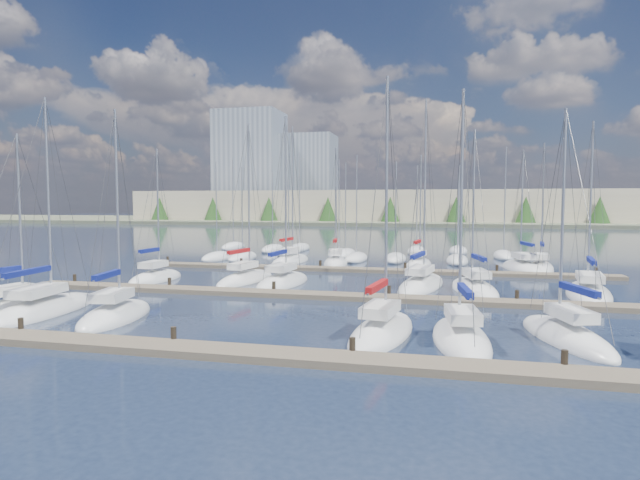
% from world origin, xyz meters
% --- Properties ---
extents(ground, '(400.00, 400.00, 0.00)m').
position_xyz_m(ground, '(0.00, 60.00, 0.00)').
color(ground, '#212C43').
rests_on(ground, ground).
extents(dock_near, '(44.00, 1.93, 1.10)m').
position_xyz_m(dock_near, '(0.00, 2.01, 0.15)').
color(dock_near, '#6B5E4C').
rests_on(dock_near, ground).
extents(dock_mid, '(44.00, 1.93, 1.10)m').
position_xyz_m(dock_mid, '(0.00, 16.01, 0.15)').
color(dock_mid, '#6B5E4C').
rests_on(dock_mid, ground).
extents(dock_far, '(44.00, 1.93, 1.10)m').
position_xyz_m(dock_far, '(0.00, 30.01, 0.15)').
color(dock_far, '#6B5E4C').
rests_on(dock_far, ground).
extents(sailboat_m, '(4.08, 9.39, 12.58)m').
position_xyz_m(sailboat_m, '(17.08, 20.94, 0.17)').
color(sailboat_m, white).
rests_on(sailboat_m, ground).
extents(sailboat_p, '(3.10, 6.99, 11.76)m').
position_xyz_m(sailboat_p, '(4.99, 35.16, 0.19)').
color(sailboat_p, white).
rests_on(sailboat_p, ground).
extents(sailboat_f, '(4.24, 8.09, 11.37)m').
position_xyz_m(sailboat_f, '(13.05, 7.90, 0.18)').
color(sailboat_f, white).
rests_on(sailboat_f, ground).
extents(sailboat_o, '(3.36, 6.87, 12.61)m').
position_xyz_m(sailboat_o, '(-3.33, 34.82, 0.19)').
color(sailboat_o, white).
rests_on(sailboat_o, ground).
extents(sailboat_i, '(3.40, 8.38, 13.39)m').
position_xyz_m(sailboat_i, '(-8.01, 21.80, 0.19)').
color(sailboat_i, white).
rests_on(sailboat_i, ground).
extents(sailboat_a, '(3.47, 7.80, 11.03)m').
position_xyz_m(sailboat_a, '(-16.58, 7.32, 0.18)').
color(sailboat_a, white).
rests_on(sailboat_a, ground).
extents(sailboat_j, '(3.41, 8.35, 13.73)m').
position_xyz_m(sailboat_j, '(-4.67, 21.18, 0.18)').
color(sailboat_j, white).
rests_on(sailboat_j, ground).
extents(sailboat_r, '(3.19, 7.84, 12.65)m').
position_xyz_m(sailboat_r, '(16.32, 35.09, 0.19)').
color(sailboat_r, white).
rests_on(sailboat_r, ground).
extents(sailboat_c, '(3.86, 7.49, 12.12)m').
position_xyz_m(sailboat_c, '(-9.85, 7.20, 0.18)').
color(sailboat_c, white).
rests_on(sailboat_c, ground).
extents(sailboat_k, '(4.25, 10.18, 14.79)m').
position_xyz_m(sailboat_k, '(5.86, 22.18, 0.19)').
color(sailboat_k, white).
rests_on(sailboat_k, ground).
extents(sailboat_d, '(3.45, 8.15, 13.03)m').
position_xyz_m(sailboat_d, '(4.74, 6.85, 0.19)').
color(sailboat_d, white).
rests_on(sailboat_d, ground).
extents(sailboat_e, '(3.29, 7.77, 12.17)m').
position_xyz_m(sailboat_e, '(8.36, 6.45, 0.19)').
color(sailboat_e, white).
rests_on(sailboat_e, ground).
extents(sailboat_q, '(4.43, 8.69, 12.05)m').
position_xyz_m(sailboat_q, '(14.68, 34.96, 0.17)').
color(sailboat_q, white).
rests_on(sailboat_q, ground).
extents(sailboat_b, '(3.95, 9.87, 13.10)m').
position_xyz_m(sailboat_b, '(-14.84, 7.64, 0.17)').
color(sailboat_b, white).
rests_on(sailboat_b, ground).
extents(sailboat_n, '(3.27, 8.61, 15.09)m').
position_xyz_m(sailboat_n, '(-8.41, 35.77, 0.20)').
color(sailboat_n, white).
rests_on(sailboat_n, ground).
extents(sailboat_l, '(4.28, 8.44, 12.31)m').
position_xyz_m(sailboat_l, '(9.62, 21.11, 0.18)').
color(sailboat_l, white).
rests_on(sailboat_l, ground).
extents(sailboat_h, '(2.76, 6.70, 11.43)m').
position_xyz_m(sailboat_h, '(-15.36, 20.68, 0.18)').
color(sailboat_h, white).
rests_on(sailboat_h, ground).
extents(distant_boats, '(36.93, 20.75, 13.30)m').
position_xyz_m(distant_boats, '(-4.34, 43.76, 0.29)').
color(distant_boats, '#9EA0A5').
rests_on(distant_boats, ground).
extents(shoreline, '(400.00, 60.00, 38.00)m').
position_xyz_m(shoreline, '(-13.29, 149.77, 7.44)').
color(shoreline, '#666B51').
rests_on(shoreline, ground).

